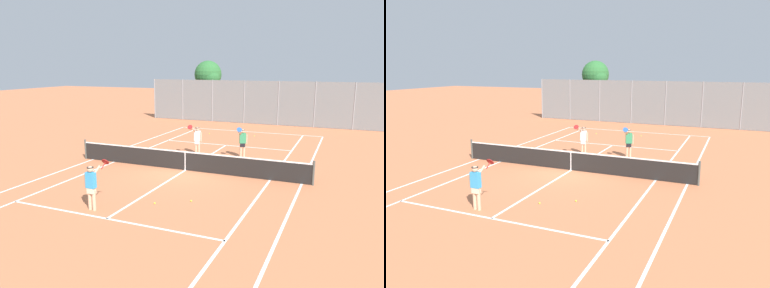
{
  "view_description": "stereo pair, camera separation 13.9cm",
  "coord_description": "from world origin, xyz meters",
  "views": [
    {
      "loc": [
        7.18,
        -16.02,
        4.98
      ],
      "look_at": [
        -0.28,
        1.5,
        1.0
      ],
      "focal_mm": 35.0,
      "sensor_mm": 36.0,
      "label": 1
    },
    {
      "loc": [
        7.31,
        -15.97,
        4.98
      ],
      "look_at": [
        -0.28,
        1.5,
        1.0
      ],
      "focal_mm": 35.0,
      "sensor_mm": 36.0,
      "label": 2
    }
  ],
  "objects": [
    {
      "name": "player_far_right",
      "position": [
        1.86,
        3.59,
        0.93
      ],
      "size": [
        0.45,
        0.88,
        1.77
      ],
      "color": "#D8A884",
      "rests_on": "ground"
    },
    {
      "name": "player_far_left",
      "position": [
        -0.72,
        3.29,
        0.93
      ],
      "size": [
        0.63,
        0.76,
        1.77
      ],
      "color": "#D8A884",
      "rests_on": "ground"
    },
    {
      "name": "loose_tennis_ball_3",
      "position": [
        1.96,
        -3.84,
        0.03
      ],
      "size": [
        0.07,
        0.07,
        0.07
      ],
      "primitive_type": "sphere",
      "color": "#D1DB33",
      "rests_on": "ground"
    },
    {
      "name": "court_line_markings",
      "position": [
        0.0,
        0.0,
        0.0
      ],
      "size": [
        11.1,
        23.9,
        0.01
      ],
      "color": "white",
      "rests_on": "ground"
    },
    {
      "name": "player_near_side",
      "position": [
        -0.93,
        -5.94,
        0.93
      ],
      "size": [
        0.67,
        0.73,
        1.77
      ],
      "color": "#D8A884",
      "rests_on": "ground"
    },
    {
      "name": "tree_behind_left",
      "position": [
        -6.01,
        19.15,
        4.06
      ],
      "size": [
        2.7,
        2.7,
        5.51
      ],
      "color": "brown",
      "rests_on": "ground"
    },
    {
      "name": "loose_tennis_ball_1",
      "position": [
        0.82,
        -4.58,
        0.03
      ],
      "size": [
        0.07,
        0.07,
        0.07
      ],
      "primitive_type": "sphere",
      "color": "#D1DB33",
      "rests_on": "ground"
    },
    {
      "name": "tennis_net",
      "position": [
        0.0,
        0.0,
        0.51
      ],
      "size": [
        12.0,
        0.1,
        1.07
      ],
      "color": "#474C47",
      "rests_on": "ground"
    },
    {
      "name": "loose_tennis_ball_2",
      "position": [
        0.91,
        10.22,
        0.03
      ],
      "size": [
        0.07,
        0.07,
        0.07
      ],
      "primitive_type": "sphere",
      "color": "#D1DB33",
      "rests_on": "ground"
    },
    {
      "name": "back_fence",
      "position": [
        0.0,
        16.03,
        1.88
      ],
      "size": [
        20.87,
        0.08,
        3.76
      ],
      "color": "gray",
      "rests_on": "ground"
    },
    {
      "name": "ground_plane",
      "position": [
        0.0,
        0.0,
        0.0
      ],
      "size": [
        120.0,
        120.0,
        0.0
      ],
      "primitive_type": "plane",
      "color": "#C67047"
    },
    {
      "name": "loose_tennis_ball_0",
      "position": [
        -2.41,
        9.82,
        0.03
      ],
      "size": [
        0.07,
        0.07,
        0.07
      ],
      "primitive_type": "sphere",
      "color": "#D1DB33",
      "rests_on": "ground"
    }
  ]
}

